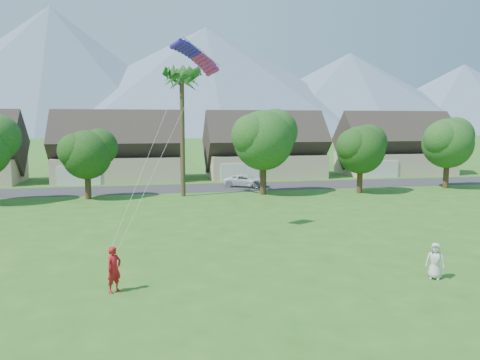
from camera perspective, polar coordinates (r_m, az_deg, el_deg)
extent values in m
plane|color=#2D6019|center=(19.63, 5.95, -14.68)|extent=(500.00, 500.00, 0.00)
cube|color=#2D2D30|center=(52.19, -5.20, -0.97)|extent=(90.00, 7.00, 0.01)
imported|color=red|center=(21.07, -15.11, -10.47)|extent=(0.86, 0.85, 2.00)
imported|color=silver|center=(23.84, 22.70, -9.08)|extent=(1.00, 0.93, 1.71)
imported|color=white|center=(52.96, 0.70, -0.09)|extent=(5.37, 4.03, 1.35)
cone|color=slate|center=(283.13, -21.88, 12.17)|extent=(190.00, 190.00, 70.00)
cone|color=slate|center=(280.66, -4.14, 11.88)|extent=(240.00, 240.00, 62.00)
cone|color=slate|center=(304.97, 13.18, 10.20)|extent=(200.00, 200.00, 50.00)
cone|color=slate|center=(345.55, 25.48, 8.90)|extent=(180.00, 180.00, 45.00)
cube|color=beige|center=(60.76, -14.61, 1.38)|extent=(15.00, 8.00, 3.00)
cube|color=#382D28|center=(60.54, -14.71, 4.48)|extent=(15.75, 8.15, 8.15)
cube|color=silver|center=(57.18, -19.03, 0.48)|extent=(4.80, 0.12, 2.20)
cube|color=beige|center=(62.61, 3.03, 1.76)|extent=(15.00, 8.00, 3.00)
cube|color=#382D28|center=(62.39, 3.05, 4.77)|extent=(15.75, 8.15, 8.15)
cube|color=silver|center=(57.78, -0.01, 0.93)|extent=(4.80, 0.12, 2.20)
cube|color=beige|center=(69.79, 18.33, 1.96)|extent=(15.00, 8.00, 3.00)
cube|color=#382D28|center=(69.59, 18.44, 4.65)|extent=(15.75, 8.15, 8.15)
cube|color=silver|center=(64.26, 16.85, 1.25)|extent=(4.80, 0.12, 2.20)
cylinder|color=#47301C|center=(46.62, -18.03, -0.90)|extent=(0.56, 0.56, 2.18)
sphere|color=#214916|center=(46.32, -18.17, 2.93)|extent=(4.62, 4.62, 4.62)
cylinder|color=#47301C|center=(47.18, 2.84, -0.08)|extent=(0.62, 0.62, 2.82)
sphere|color=#214916|center=(46.86, 2.87, 4.84)|extent=(5.98, 5.98, 5.98)
cylinder|color=#47301C|center=(49.70, 14.38, -0.23)|extent=(0.58, 0.58, 2.30)
sphere|color=#214916|center=(49.40, 14.49, 3.59)|extent=(4.90, 4.90, 4.90)
cylinder|color=#47301C|center=(56.55, 23.81, 0.38)|extent=(0.60, 0.60, 2.56)
sphere|color=#214916|center=(56.28, 24.00, 4.10)|extent=(5.44, 5.44, 5.44)
cylinder|color=#4C3D26|center=(46.04, -7.02, 5.43)|extent=(0.44, 0.44, 12.00)
sphere|color=#286021|center=(46.30, -7.14, 13.25)|extent=(3.00, 3.00, 3.00)
cube|color=#3217AD|center=(30.28, -6.96, 14.96)|extent=(1.88, 1.58, 0.50)
cube|color=#B72278|center=(30.45, -3.84, 14.95)|extent=(1.88, 1.58, 0.50)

